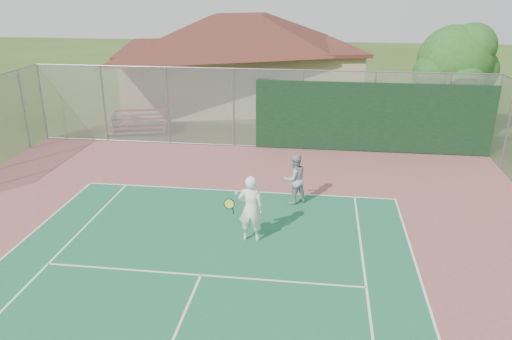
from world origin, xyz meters
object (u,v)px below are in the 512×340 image
Objects in this scene: clubhouse at (239,50)px; player_white_front at (250,209)px; player_grey_back at (294,179)px; tree at (456,65)px; bleachers at (139,121)px.

player_white_front is (3.22, -17.50, -2.16)m from clubhouse.
tree is at bearing -164.52° from player_grey_back.
tree is 10.66m from player_grey_back.
bleachers is at bearing -55.11° from player_white_front.
player_white_front is at bearing -70.16° from bleachers.
player_grey_back reaches higher than bleachers.
bleachers is 1.57× the size of player_white_front.
tree is at bearing -12.85° from bleachers.
player_grey_back is (-6.61, -7.92, -2.68)m from tree.
clubhouse is 12.88m from tree.
clubhouse reaches higher than player_grey_back.
clubhouse is at bearing 47.91° from bleachers.
clubhouse is 15.54m from player_grey_back.
player_white_front reaches higher than player_grey_back.
tree reaches higher than player_grey_back.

